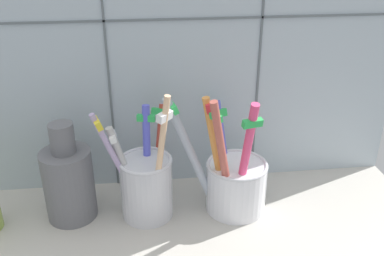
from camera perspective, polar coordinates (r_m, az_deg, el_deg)
The scene contains 5 objects.
counter_slab at distance 59.74cm, azimuth 0.31°, elevation -13.28°, with size 64.00×22.00×2.00cm, color #BCB7AD.
tile_wall_back at distance 60.41cm, azimuth -1.07°, elevation 10.33°, with size 64.00×2.20×45.00cm.
toothbrush_cup_left at distance 57.97cm, azimuth -6.21°, elevation -7.36°, with size 10.35×10.38×19.12cm.
toothbrush_cup_right at distance 59.24cm, azimuth 5.65°, elevation -7.08°, with size 14.14×11.63×18.10cm.
ceramic_vase at distance 59.50cm, azimuth -16.32°, elevation -6.85°, with size 6.71×6.71×14.04cm.
Camera 1 is at (-5.80, -45.87, 38.82)cm, focal length 39.53 mm.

